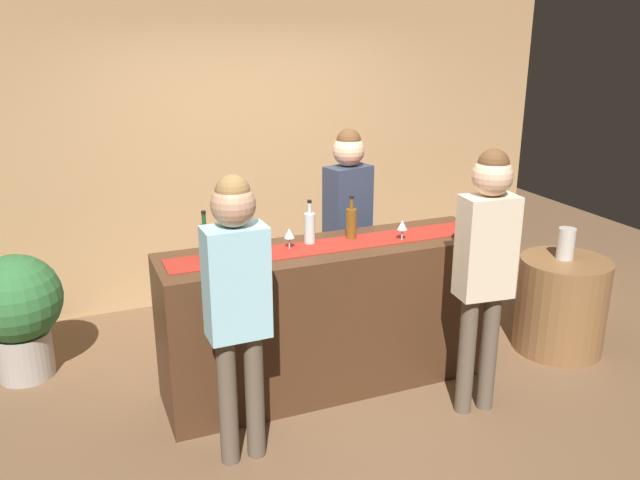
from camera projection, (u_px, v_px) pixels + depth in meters
The scene contains 16 objects.
ground_plane at pixel (330, 382), 4.70m from camera, with size 10.00×10.00×0.00m, color brown.
back_wall at pixel (248, 139), 5.91m from camera, with size 6.00×0.12×2.90m, color tan.
bar_counter at pixel (330, 317), 4.54m from camera, with size 2.31×0.60×1.03m, color #472B19.
counter_runner_cloth at pixel (331, 245), 4.37m from camera, with size 2.19×0.28×0.01m, color maroon.
wine_bottle_clear at pixel (310, 228), 4.38m from camera, with size 0.07×0.07×0.30m.
wine_bottle_amber at pixel (351, 223), 4.49m from camera, with size 0.07×0.07×0.30m.
wine_bottle_green at pixel (205, 240), 4.13m from camera, with size 0.07×0.07×0.30m.
wine_glass_near_customer at pixel (236, 244), 4.09m from camera, with size 0.07×0.07×0.14m.
wine_glass_mid_counter at pixel (289, 234), 4.27m from camera, with size 0.07×0.07×0.14m.
wine_glass_far_end at pixel (402, 226), 4.44m from camera, with size 0.07×0.07×0.14m.
bartender at pixel (348, 214), 5.02m from camera, with size 0.38×0.28×1.71m.
customer_sipping at pixel (486, 255), 4.04m from camera, with size 0.36×0.24×1.75m.
customer_browsing at pixel (237, 292), 3.56m from camera, with size 0.34×0.24×1.71m.
round_side_table at pixel (561, 305), 5.09m from camera, with size 0.68×0.68×0.74m, color brown.
vase_on_side_table at pixel (566, 244), 4.97m from camera, with size 0.13×0.13×0.24m, color #B7B2A8.
potted_plant_tall at pixel (18, 308), 4.63m from camera, with size 0.63×0.63×0.92m.
Camera 1 is at (-1.64, -3.81, 2.44)m, focal length 36.88 mm.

